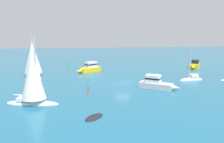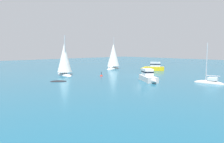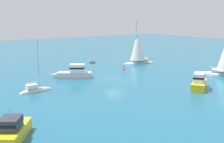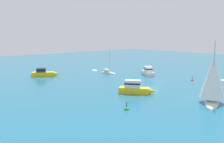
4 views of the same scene
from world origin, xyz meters
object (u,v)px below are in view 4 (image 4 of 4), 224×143
object	(u,v)px
sloop	(108,73)
rib	(94,70)
cabin_cruiser_1	(44,73)
mooring_buoy	(192,81)
cabin_cruiser	(135,88)
sloop_1	(213,80)
channel_buoy	(127,110)
dinghy	(212,75)
motor_cruiser	(147,72)

from	to	relation	value
sloop	rib	bearing A→B (deg)	164.35
cabin_cruiser_1	mooring_buoy	distance (m)	32.63
cabin_cruiser	sloop_1	bearing A→B (deg)	-17.27
cabin_cruiser_1	mooring_buoy	xyz separation A→B (m)	(-25.94, -19.78, -0.72)
cabin_cruiser	channel_buoy	size ratio (longest dim) A/B	4.19
sloop	dinghy	size ratio (longest dim) A/B	2.31
sloop	dinghy	xyz separation A→B (m)	(-18.37, -16.34, -0.14)
sloop_1	cabin_cruiser_1	distance (m)	37.07
cabin_cruiser_1	dinghy	world-z (taller)	cabin_cruiser_1
motor_cruiser	channel_buoy	xyz separation A→B (m)	(-15.30, 23.12, -0.79)
rib	motor_cruiser	size ratio (longest dim) A/B	0.41
dinghy	channel_buoy	world-z (taller)	channel_buoy
cabin_cruiser_1	motor_cruiser	world-z (taller)	cabin_cruiser_1
rib	dinghy	distance (m)	29.21
cabin_cruiser	sloop_1	size ratio (longest dim) A/B	0.62
sloop	mooring_buoy	bearing A→B (deg)	11.26
sloop	sloop_1	distance (m)	30.34
dinghy	motor_cruiser	world-z (taller)	motor_cruiser
sloop	sloop_1	world-z (taller)	sloop_1
sloop	channel_buoy	distance (m)	29.62
sloop_1	motor_cruiser	bearing A→B (deg)	-145.23
mooring_buoy	rib	bearing A→B (deg)	12.20
dinghy	mooring_buoy	world-z (taller)	mooring_buoy
channel_buoy	cabin_cruiser_1	bearing A→B (deg)	-8.74
dinghy	mooring_buoy	bearing A→B (deg)	-141.16
channel_buoy	rib	bearing A→B (deg)	-32.45
rib	mooring_buoy	distance (m)	25.87
cabin_cruiser	motor_cruiser	world-z (taller)	cabin_cruiser
sloop_1	mooring_buoy	distance (m)	17.36
cabin_cruiser	dinghy	xyz separation A→B (m)	(-0.08, -27.03, -0.87)
dinghy	channel_buoy	distance (m)	34.80
sloop	channel_buoy	world-z (taller)	sloop
sloop_1	mooring_buoy	bearing A→B (deg)	-167.53
cabin_cruiser_1	channel_buoy	size ratio (longest dim) A/B	4.36
dinghy	mooring_buoy	distance (m)	9.96
sloop_1	dinghy	size ratio (longest dim) A/B	3.02
rib	sloop_1	world-z (taller)	sloop_1
sloop_1	mooring_buoy	size ratio (longest dim) A/B	7.60
cabin_cruiser	dinghy	size ratio (longest dim) A/B	1.87
motor_cruiser	rib	bearing A→B (deg)	50.15
rib	cabin_cruiser_1	world-z (taller)	cabin_cruiser_1
sloop	cabin_cruiser_1	xyz separation A→B (m)	(7.10, 13.39, 0.59)
cabin_cruiser	channel_buoy	distance (m)	9.07
cabin_cruiser	dinghy	world-z (taller)	cabin_cruiser
rib	motor_cruiser	bearing A→B (deg)	-154.11
rib	sloop_1	size ratio (longest dim) A/B	0.27
rib	dinghy	world-z (taller)	dinghy
sloop_1	rib	bearing A→B (deg)	-128.10
cabin_cruiser	sloop_1	xyz separation A→B (m)	(-11.07, -3.63, 2.34)
sloop	motor_cruiser	bearing A→B (deg)	24.21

